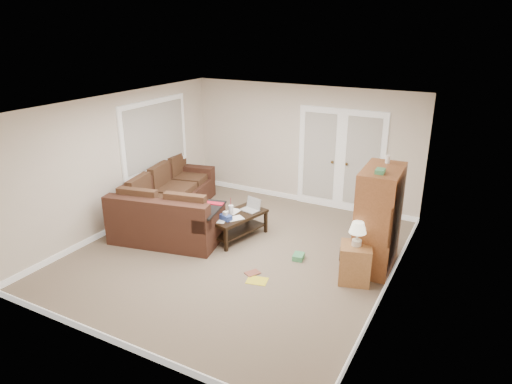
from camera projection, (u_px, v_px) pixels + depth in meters
The scene contains 17 objects.
floor at pixel (237, 252), 7.74m from camera, with size 5.50×5.50×0.00m, color gray.
ceiling at pixel (235, 105), 6.87m from camera, with size 5.00×5.50×0.02m, color white.
wall_left at pixel (119, 162), 8.41m from camera, with size 0.02×5.50×2.50m, color silver.
wall_right at pixel (394, 211), 6.20m from camera, with size 0.02×5.50×2.50m, color silver.
wall_back at pixel (302, 145), 9.58m from camera, with size 5.00×0.02×2.50m, color silver.
wall_front at pixel (110, 255), 5.03m from camera, with size 5.00×0.02×2.50m, color silver.
baseboards at pixel (237, 250), 7.72m from camera, with size 5.00×5.50×0.10m, color white, non-canonical shape.
french_doors at pixel (340, 161), 9.25m from camera, with size 1.80×0.05×2.13m.
window_left at pixel (155, 135), 9.12m from camera, with size 0.05×1.92×1.42m.
sectional_sofa at pixel (170, 207), 8.74m from camera, with size 2.48×3.02×0.89m.
coffee_table at pixel (238, 225), 8.21m from camera, with size 0.80×1.21×0.76m.
tv_armoire at pixel (378, 218), 7.04m from camera, with size 0.60×1.04×1.76m.
side_cabinet at pixel (355, 260), 6.78m from camera, with size 0.56×0.56×0.96m.
space_heater at pixel (378, 214), 8.93m from camera, with size 0.12×0.10×0.30m, color white.
floor_magazine at pixel (257, 281), 6.89m from camera, with size 0.31×0.24×0.01m, color yellow.
floor_greenbox at pixel (298, 257), 7.51m from camera, with size 0.17×0.22×0.09m, color #469A61.
floor_book at pixel (250, 271), 7.15m from camera, with size 0.16×0.22×0.02m, color brown.
Camera 1 is at (3.54, -5.93, 3.65)m, focal length 32.00 mm.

